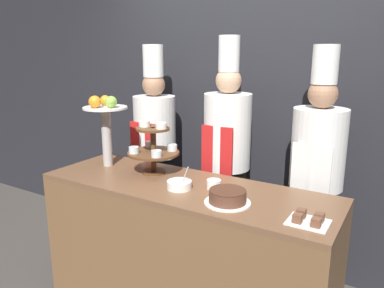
# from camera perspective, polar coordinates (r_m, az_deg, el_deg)

# --- Properties ---
(wall_back) EXTENTS (10.00, 0.06, 2.80)m
(wall_back) POSITION_cam_1_polar(r_m,az_deg,el_deg) (3.13, 8.17, 6.90)
(wall_back) COLOR #232328
(wall_back) RESTS_ON ground_plane
(buffet_counter) EXTENTS (1.94, 0.63, 0.94)m
(buffet_counter) POSITION_cam_1_polar(r_m,az_deg,el_deg) (2.60, -1.18, -16.08)
(buffet_counter) COLOR brown
(buffet_counter) RESTS_ON ground_plane
(tiered_stand) EXTENTS (0.36, 0.36, 0.36)m
(tiered_stand) POSITION_cam_1_polar(r_m,az_deg,el_deg) (2.60, -5.93, -0.52)
(tiered_stand) COLOR brown
(tiered_stand) RESTS_ON buffet_counter
(fruit_pedestal) EXTENTS (0.32, 0.32, 0.53)m
(fruit_pedestal) POSITION_cam_1_polar(r_m,az_deg,el_deg) (2.79, -13.09, 3.87)
(fruit_pedestal) COLOR #B2ADA8
(fruit_pedestal) RESTS_ON buffet_counter
(cake_round) EXTENTS (0.26, 0.26, 0.08)m
(cake_round) POSITION_cam_1_polar(r_m,az_deg,el_deg) (2.13, 5.44, -8.03)
(cake_round) COLOR white
(cake_round) RESTS_ON buffet_counter
(cup_white) EXTENTS (0.09, 0.09, 0.06)m
(cup_white) POSITION_cam_1_polar(r_m,az_deg,el_deg) (2.34, 3.34, -6.15)
(cup_white) COLOR white
(cup_white) RESTS_ON buffet_counter
(cake_square_tray) EXTENTS (0.20, 0.17, 0.05)m
(cake_square_tray) POSITION_cam_1_polar(r_m,az_deg,el_deg) (1.98, 17.31, -10.92)
(cake_square_tray) COLOR white
(cake_square_tray) RESTS_ON buffet_counter
(serving_bowl_near) EXTENTS (0.15, 0.15, 0.15)m
(serving_bowl_near) POSITION_cam_1_polar(r_m,az_deg,el_deg) (2.34, -1.94, -6.22)
(serving_bowl_near) COLOR white
(serving_bowl_near) RESTS_ON buffet_counter
(chef_left) EXTENTS (0.35, 0.35, 1.83)m
(chef_left) POSITION_cam_1_polar(r_m,az_deg,el_deg) (3.22, -5.65, -0.14)
(chef_left) COLOR #28282D
(chef_left) RESTS_ON ground_plane
(chef_center_left) EXTENTS (0.36, 0.36, 1.89)m
(chef_center_left) POSITION_cam_1_polar(r_m,az_deg,el_deg) (2.87, 5.31, -1.33)
(chef_center_left) COLOR #38332D
(chef_center_left) RESTS_ON ground_plane
(chef_center_right) EXTENTS (0.36, 0.36, 1.82)m
(chef_center_right) POSITION_cam_1_polar(r_m,az_deg,el_deg) (2.67, 18.42, -3.90)
(chef_center_right) COLOR #28282D
(chef_center_right) RESTS_ON ground_plane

